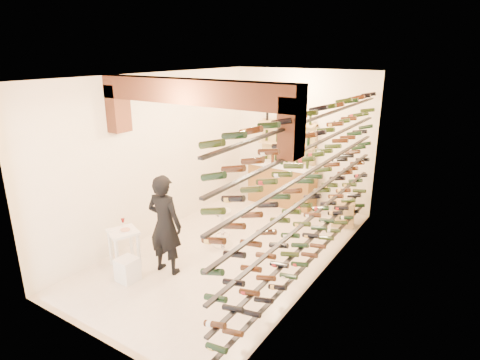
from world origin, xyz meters
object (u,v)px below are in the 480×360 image
(wine_rack, at_px, (311,186))
(white_stool, at_px, (127,270))
(back_counter, at_px, (282,183))
(tasting_table, at_px, (123,237))
(crate_lower, at_px, (343,219))
(chrome_barstool, at_px, (222,225))
(person, at_px, (165,225))

(wine_rack, bearing_deg, white_stool, -142.65)
(back_counter, height_order, white_stool, back_counter)
(wine_rack, height_order, white_stool, wine_rack)
(white_stool, bearing_deg, tasting_table, 142.00)
(tasting_table, distance_m, crate_lower, 4.55)
(tasting_table, bearing_deg, chrome_barstool, 81.40)
(tasting_table, xyz_separation_m, crate_lower, (2.61, 3.70, -0.41))
(tasting_table, bearing_deg, person, 44.48)
(back_counter, distance_m, tasting_table, 4.25)
(white_stool, relative_size, chrome_barstool, 0.54)
(wine_rack, distance_m, person, 2.47)
(wine_rack, distance_m, chrome_barstool, 2.10)
(white_stool, bearing_deg, crate_lower, 60.88)
(back_counter, bearing_deg, crate_lower, -14.77)
(white_stool, relative_size, crate_lower, 0.85)
(tasting_table, height_order, chrome_barstool, tasting_table)
(chrome_barstool, height_order, crate_lower, chrome_barstool)
(tasting_table, xyz_separation_m, chrome_barstool, (0.98, 1.55, -0.13))
(wine_rack, xyz_separation_m, person, (-2.02, -1.23, -0.69))
(back_counter, relative_size, white_stool, 4.36)
(chrome_barstool, bearing_deg, white_stool, -107.82)
(person, bearing_deg, crate_lower, -125.00)
(crate_lower, bearing_deg, wine_rack, -86.59)
(wine_rack, relative_size, back_counter, 3.35)
(tasting_table, xyz_separation_m, person, (0.72, 0.27, 0.31))
(white_stool, height_order, chrome_barstool, chrome_barstool)
(back_counter, relative_size, person, 0.99)
(tasting_table, bearing_deg, back_counter, 101.30)
(crate_lower, bearing_deg, white_stool, -119.12)
(tasting_table, bearing_deg, crate_lower, 78.49)
(white_stool, bearing_deg, wine_rack, 37.35)
(wine_rack, height_order, chrome_barstool, wine_rack)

